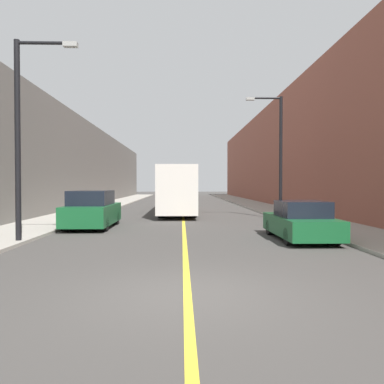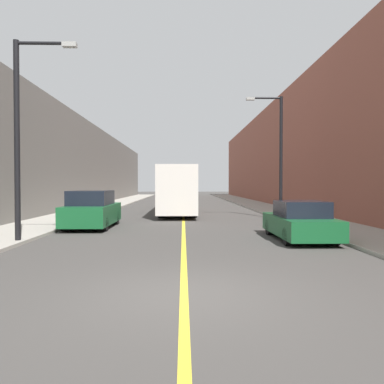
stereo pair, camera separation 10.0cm
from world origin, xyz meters
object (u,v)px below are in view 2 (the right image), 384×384
(bus, at_px, (178,189))
(car_right_near, at_px, (300,222))
(parked_suv_left, at_px, (92,210))
(street_lamp_left, at_px, (22,127))
(street_lamp_right, at_px, (278,149))

(bus, xyz_separation_m, car_right_near, (4.82, -13.59, -1.09))
(bus, relative_size, parked_suv_left, 2.78)
(car_right_near, bearing_deg, bus, 109.53)
(car_right_near, distance_m, street_lamp_left, 10.78)
(bus, height_order, car_right_near, bus)
(parked_suv_left, height_order, car_right_near, parked_suv_left)
(bus, bearing_deg, street_lamp_right, -39.65)
(bus, distance_m, street_lamp_right, 8.35)
(street_lamp_left, bearing_deg, car_right_near, 3.67)
(car_right_near, height_order, street_lamp_right, street_lamp_right)
(bus, xyz_separation_m, street_lamp_right, (6.13, -5.08, 2.51))
(parked_suv_left, distance_m, street_lamp_right, 11.61)
(bus, relative_size, street_lamp_right, 1.75)
(bus, xyz_separation_m, parked_suv_left, (-4.06, -9.47, -0.92))
(car_right_near, bearing_deg, street_lamp_right, 81.22)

